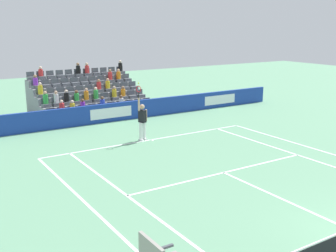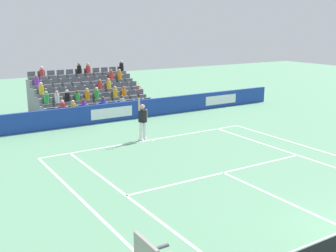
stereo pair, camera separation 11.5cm
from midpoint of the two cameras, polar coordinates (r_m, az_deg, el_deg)
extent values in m
cube|color=white|center=(20.40, -2.47, -1.89)|extent=(10.97, 0.10, 0.01)
cube|color=white|center=(16.10, 7.42, -6.32)|extent=(8.23, 0.10, 0.01)
cube|color=white|center=(13.99, 15.94, -9.95)|extent=(0.10, 6.40, 0.01)
cube|color=white|center=(13.61, -4.97, -10.11)|extent=(0.10, 11.89, 0.01)
cube|color=white|center=(18.61, 18.15, -4.13)|extent=(0.10, 11.89, 0.01)
cube|color=white|center=(13.10, -10.39, -11.29)|extent=(0.10, 11.89, 0.01)
cube|color=white|center=(19.66, 20.71, -3.40)|extent=(0.10, 11.89, 0.01)
cube|color=white|center=(20.32, -2.33, -1.95)|extent=(0.10, 0.20, 0.01)
cube|color=#193899|center=(24.31, -7.99, 1.84)|extent=(24.12, 0.20, 1.08)
cube|color=white|center=(28.43, 7.02, 3.60)|extent=(2.57, 0.01, 0.60)
cube|color=white|center=(24.22, -7.88, 1.80)|extent=(2.57, 0.01, 0.60)
cylinder|color=white|center=(20.32, -3.43, -0.66)|extent=(0.16, 0.16, 0.90)
cylinder|color=white|center=(20.16, -3.90, -0.79)|extent=(0.16, 0.16, 0.90)
cube|color=white|center=(20.43, -3.41, -1.77)|extent=(0.19, 0.28, 0.08)
cube|color=white|center=(20.26, -3.88, -1.91)|extent=(0.19, 0.28, 0.08)
cube|color=black|center=(20.07, -3.70, 1.35)|extent=(0.32, 0.41, 0.60)
sphere|color=#D3A884|center=(19.97, -3.72, 2.64)|extent=(0.24, 0.24, 0.24)
cylinder|color=#D3A884|center=(19.79, -4.17, 2.97)|extent=(0.09, 0.09, 0.62)
cylinder|color=#D3A884|center=(20.18, -3.16, 1.49)|extent=(0.09, 0.09, 0.56)
cylinder|color=black|center=(19.71, -4.19, 4.26)|extent=(0.04, 0.04, 0.28)
torus|color=red|center=(19.67, -4.20, 5.06)|extent=(0.12, 0.31, 0.31)
sphere|color=#D1E533|center=(19.63, -4.22, 5.87)|extent=(0.07, 0.07, 0.07)
cube|color=#474C54|center=(7.08, -1.79, -16.52)|extent=(0.56, 0.05, 0.04)
cube|color=gray|center=(25.34, -8.98, 1.54)|extent=(6.82, 0.95, 0.42)
cube|color=#545960|center=(26.63, -2.88, 2.96)|extent=(0.48, 0.44, 0.20)
cube|color=#545960|center=(26.76, -3.10, 3.56)|extent=(0.48, 0.04, 0.30)
cube|color=#545960|center=(26.34, -4.06, 2.82)|extent=(0.48, 0.44, 0.20)
cube|color=#545960|center=(26.47, -4.27, 3.42)|extent=(0.48, 0.04, 0.30)
cube|color=#545960|center=(26.06, -5.26, 2.68)|extent=(0.48, 0.44, 0.20)
cube|color=#545960|center=(26.19, -5.47, 3.29)|extent=(0.48, 0.04, 0.30)
cube|color=#545960|center=(25.79, -6.48, 2.53)|extent=(0.48, 0.44, 0.20)
cube|color=#545960|center=(25.92, -6.69, 3.15)|extent=(0.48, 0.04, 0.30)
cube|color=#545960|center=(25.53, -7.73, 2.38)|extent=(0.48, 0.44, 0.20)
cube|color=#545960|center=(25.66, -7.94, 3.00)|extent=(0.48, 0.04, 0.30)
cube|color=#545960|center=(25.28, -9.01, 2.22)|extent=(0.48, 0.44, 0.20)
cube|color=#545960|center=(25.41, -9.21, 2.85)|extent=(0.48, 0.04, 0.30)
cube|color=#545960|center=(25.05, -10.30, 2.06)|extent=(0.48, 0.44, 0.20)
cube|color=#545960|center=(25.18, -10.50, 2.70)|extent=(0.48, 0.04, 0.30)
cube|color=#545960|center=(24.83, -11.63, 1.90)|extent=(0.48, 0.44, 0.20)
cube|color=#545960|center=(24.96, -11.82, 2.54)|extent=(0.48, 0.04, 0.30)
cube|color=#545960|center=(24.62, -12.97, 1.73)|extent=(0.48, 0.44, 0.20)
cube|color=#545960|center=(24.76, -13.16, 2.38)|extent=(0.48, 0.04, 0.30)
cube|color=#545960|center=(24.43, -14.34, 1.56)|extent=(0.48, 0.44, 0.20)
cube|color=#545960|center=(24.57, -14.52, 2.21)|extent=(0.48, 0.04, 0.30)
cube|color=#545960|center=(24.25, -15.73, 1.38)|extent=(0.48, 0.44, 0.20)
cube|color=#545960|center=(24.39, -15.90, 2.04)|extent=(0.48, 0.04, 0.30)
cube|color=gray|center=(26.16, -9.83, 2.35)|extent=(6.82, 0.95, 0.84)
cube|color=#545960|center=(27.38, -3.88, 4.14)|extent=(0.48, 0.44, 0.20)
cube|color=#545960|center=(27.51, -4.09, 4.71)|extent=(0.48, 0.04, 0.30)
cube|color=#545960|center=(27.09, -5.03, 4.01)|extent=(0.48, 0.44, 0.20)
cube|color=#545960|center=(27.23, -5.24, 4.59)|extent=(0.48, 0.04, 0.30)
cube|color=#545960|center=(26.82, -6.21, 3.89)|extent=(0.48, 0.44, 0.20)
cube|color=#545960|center=(26.95, -6.41, 4.47)|extent=(0.48, 0.04, 0.30)
cube|color=#545960|center=(26.55, -7.41, 3.75)|extent=(0.48, 0.44, 0.20)
cube|color=#545960|center=(26.69, -7.61, 4.34)|extent=(0.48, 0.04, 0.30)
cube|color=#545960|center=(26.30, -8.63, 3.62)|extent=(0.48, 0.44, 0.20)
cube|color=#545960|center=(26.44, -8.83, 4.21)|extent=(0.48, 0.04, 0.30)
cube|color=#545960|center=(26.06, -9.88, 3.48)|extent=(0.48, 0.44, 0.20)
cube|color=#545960|center=(26.20, -10.07, 4.08)|extent=(0.48, 0.04, 0.30)
cube|color=#545960|center=(25.84, -11.15, 3.33)|extent=(0.48, 0.44, 0.20)
cube|color=#545960|center=(25.98, -11.34, 3.94)|extent=(0.48, 0.04, 0.30)
cube|color=#545960|center=(25.62, -12.44, 3.18)|extent=(0.48, 0.44, 0.20)
cube|color=#545960|center=(25.77, -12.62, 3.79)|extent=(0.48, 0.04, 0.30)
cube|color=#545960|center=(25.42, -13.75, 3.03)|extent=(0.48, 0.44, 0.20)
cube|color=#545960|center=(25.57, -13.93, 3.65)|extent=(0.48, 0.04, 0.30)
cube|color=#545960|center=(25.24, -15.08, 2.87)|extent=(0.48, 0.44, 0.20)
cube|color=#545960|center=(25.38, -15.25, 3.49)|extent=(0.48, 0.04, 0.30)
cube|color=#545960|center=(25.06, -16.43, 2.71)|extent=(0.48, 0.44, 0.20)
cube|color=#545960|center=(25.21, -16.59, 3.34)|extent=(0.48, 0.04, 0.30)
cube|color=gray|center=(26.98, -10.64, 3.12)|extent=(6.82, 0.95, 1.26)
cube|color=#545960|center=(28.14, -4.83, 5.25)|extent=(0.48, 0.44, 0.20)
cube|color=#545960|center=(28.28, -5.03, 5.80)|extent=(0.48, 0.04, 0.30)
cube|color=#545960|center=(27.86, -5.96, 5.14)|extent=(0.48, 0.44, 0.20)
cube|color=#545960|center=(28.00, -6.16, 5.69)|extent=(0.48, 0.04, 0.30)
cube|color=#545960|center=(27.59, -7.11, 5.02)|extent=(0.48, 0.44, 0.20)
cube|color=#545960|center=(27.74, -7.31, 5.58)|extent=(0.48, 0.04, 0.30)
cube|color=#545960|center=(27.34, -8.29, 4.90)|extent=(0.48, 0.44, 0.20)
cube|color=#545960|center=(27.48, -8.48, 5.47)|extent=(0.48, 0.04, 0.30)
cube|color=#545960|center=(27.09, -9.49, 4.78)|extent=(0.48, 0.44, 0.20)
cube|color=#545960|center=(27.24, -9.67, 5.35)|extent=(0.48, 0.04, 0.30)
cube|color=#545960|center=(26.86, -10.71, 4.65)|extent=(0.48, 0.44, 0.20)
cube|color=#545960|center=(27.01, -10.89, 5.23)|extent=(0.48, 0.04, 0.30)
cube|color=#545960|center=(26.64, -11.94, 4.52)|extent=(0.48, 0.44, 0.20)
cube|color=#545960|center=(26.79, -12.12, 5.10)|extent=(0.48, 0.04, 0.30)
cube|color=#545960|center=(26.44, -13.20, 4.38)|extent=(0.48, 0.44, 0.20)
cube|color=#545960|center=(26.59, -13.38, 4.97)|extent=(0.48, 0.04, 0.30)
cube|color=#545960|center=(26.24, -14.48, 4.24)|extent=(0.48, 0.44, 0.20)
cube|color=#545960|center=(26.39, -14.65, 4.83)|extent=(0.48, 0.04, 0.30)
cube|color=#545960|center=(26.06, -15.77, 4.10)|extent=(0.48, 0.44, 0.20)
cube|color=#545960|center=(26.21, -15.94, 4.69)|extent=(0.48, 0.04, 0.30)
cube|color=#545960|center=(25.89, -17.09, 3.95)|extent=(0.48, 0.44, 0.20)
cube|color=#545960|center=(26.05, -17.24, 4.55)|extent=(0.48, 0.04, 0.30)
cube|color=gray|center=(27.82, -11.39, 3.84)|extent=(6.82, 0.95, 1.68)
cube|color=#545960|center=(28.92, -5.72, 6.30)|extent=(0.48, 0.44, 0.20)
cube|color=#545960|center=(29.07, -5.91, 6.83)|extent=(0.48, 0.04, 0.30)
cube|color=#545960|center=(28.65, -6.84, 6.20)|extent=(0.48, 0.44, 0.20)
cube|color=#545960|center=(28.80, -7.02, 6.73)|extent=(0.48, 0.04, 0.30)
cube|color=#545960|center=(28.39, -7.97, 6.10)|extent=(0.48, 0.44, 0.20)
cube|color=#545960|center=(28.54, -8.15, 6.64)|extent=(0.48, 0.04, 0.30)
cube|color=#545960|center=(28.14, -9.12, 5.99)|extent=(0.48, 0.44, 0.20)
cube|color=#545960|center=(28.29, -9.30, 6.53)|extent=(0.48, 0.04, 0.30)
cube|color=#545960|center=(27.90, -10.29, 5.88)|extent=(0.48, 0.44, 0.20)
cube|color=#545960|center=(28.06, -10.47, 6.42)|extent=(0.48, 0.04, 0.30)
cube|color=#545960|center=(27.68, -11.48, 5.76)|extent=(0.48, 0.44, 0.20)
cube|color=#545960|center=(27.83, -11.66, 6.31)|extent=(0.48, 0.04, 0.30)
cube|color=#545960|center=(27.47, -12.69, 5.64)|extent=(0.48, 0.44, 0.20)
cube|color=#545960|center=(27.62, -12.87, 6.20)|extent=(0.48, 0.04, 0.30)
cube|color=#545960|center=(27.26, -13.92, 5.51)|extent=(0.48, 0.44, 0.20)
cube|color=#545960|center=(27.42, -14.09, 6.08)|extent=(0.48, 0.04, 0.30)
cube|color=#545960|center=(27.08, -15.17, 5.38)|extent=(0.48, 0.44, 0.20)
cube|color=#545960|center=(27.23, -15.33, 5.95)|extent=(0.48, 0.04, 0.30)
cube|color=#545960|center=(26.90, -16.43, 5.25)|extent=(0.48, 0.44, 0.20)
cube|color=#545960|center=(27.06, -16.58, 5.82)|extent=(0.48, 0.04, 0.30)
cube|color=#545960|center=(26.74, -17.70, 5.11)|extent=(0.48, 0.44, 0.20)
cube|color=#545960|center=(26.90, -17.86, 5.69)|extent=(0.48, 0.04, 0.30)
cube|color=gray|center=(28.66, -12.11, 4.52)|extent=(6.82, 0.95, 2.10)
cube|color=#545960|center=(29.72, -6.58, 7.29)|extent=(0.48, 0.44, 0.20)
cube|color=#545960|center=(29.87, -6.76, 7.80)|extent=(0.48, 0.04, 0.30)
cube|color=#545960|center=(29.45, -7.67, 7.20)|extent=(0.48, 0.44, 0.20)
cube|color=#545960|center=(29.61, -7.85, 7.72)|extent=(0.48, 0.04, 0.30)
cube|color=#545960|center=(29.20, -8.78, 7.11)|extent=(0.48, 0.44, 0.20)
cube|color=#545960|center=(29.35, -8.96, 7.63)|extent=(0.48, 0.04, 0.30)
cube|color=#545960|center=(28.96, -9.91, 7.01)|extent=(0.48, 0.44, 0.20)
cube|color=#545960|center=(29.11, -10.08, 7.53)|extent=(0.48, 0.04, 0.30)
cube|color=#545960|center=(28.73, -11.06, 6.91)|extent=(0.48, 0.44, 0.20)
cube|color=#545960|center=(28.88, -11.23, 7.44)|extent=(0.48, 0.04, 0.30)
cube|color=#545960|center=(28.51, -12.22, 6.80)|extent=(0.48, 0.44, 0.20)
cube|color=#545960|center=(28.67, -12.39, 7.33)|extent=(0.48, 0.04, 0.30)
cube|color=#545960|center=(28.30, -13.40, 6.69)|extent=(0.48, 0.44, 0.20)
cube|color=#545960|center=(28.46, -13.57, 7.23)|extent=(0.48, 0.04, 0.30)
cube|color=#545960|center=(28.11, -14.60, 6.57)|extent=(0.48, 0.44, 0.20)
cube|color=#545960|center=(28.27, -14.76, 7.11)|extent=(0.48, 0.04, 0.30)
cube|color=#545960|center=(27.92, -15.82, 6.45)|extent=(0.48, 0.44, 0.20)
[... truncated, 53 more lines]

